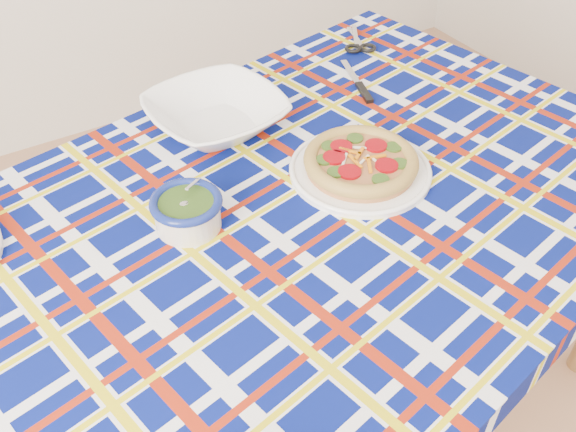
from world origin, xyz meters
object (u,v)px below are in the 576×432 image
dining_table (291,242)px  pesto_bowl (187,209)px  serving_bowl (216,114)px  main_focaccia_plate (361,162)px

dining_table → pesto_bowl: bearing=147.1°
dining_table → serving_bowl: serving_bowl is taller
dining_table → main_focaccia_plate: size_ratio=5.88×
dining_table → pesto_bowl: size_ratio=13.18×
pesto_bowl → dining_table: bearing=-20.8°
serving_bowl → dining_table: bearing=-91.6°
dining_table → main_focaccia_plate: (0.18, 0.03, 0.10)m
main_focaccia_plate → serving_bowl: 0.34m
pesto_bowl → serving_bowl: (0.19, 0.26, -0.00)m
pesto_bowl → main_focaccia_plate: bearing=-5.5°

